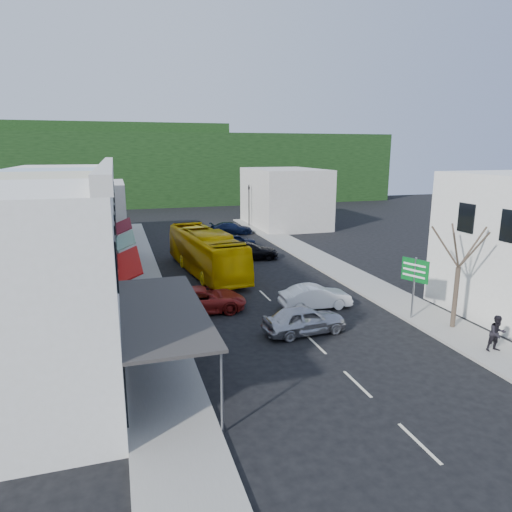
{
  "coord_description": "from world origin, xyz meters",
  "views": [
    {
      "loc": [
        -8.84,
        -22.85,
        9.24
      ],
      "look_at": [
        0.0,
        6.0,
        2.2
      ],
      "focal_mm": 32.0,
      "sensor_mm": 36.0,
      "label": 1
    }
  ],
  "objects_px": {
    "bus": "(206,253)",
    "car_red": "(202,300)",
    "direction_sign": "(413,289)",
    "traffic_signal": "(249,206)",
    "pedestrian_right": "(497,334)",
    "street_tree": "(458,268)",
    "pedestrian_left": "(150,292)",
    "car_white": "(315,297)",
    "car_silver": "(304,320)"
  },
  "relations": [
    {
      "from": "bus",
      "to": "car_red",
      "type": "bearing_deg",
      "value": -109.75
    },
    {
      "from": "direction_sign",
      "to": "traffic_signal",
      "type": "height_order",
      "value": "traffic_signal"
    },
    {
      "from": "pedestrian_right",
      "to": "street_tree",
      "type": "relative_size",
      "value": 0.25
    },
    {
      "from": "pedestrian_left",
      "to": "traffic_signal",
      "type": "relative_size",
      "value": 0.33
    },
    {
      "from": "car_white",
      "to": "pedestrian_left",
      "type": "distance_m",
      "value": 9.86
    },
    {
      "from": "car_silver",
      "to": "pedestrian_left",
      "type": "bearing_deg",
      "value": 45.65
    },
    {
      "from": "direction_sign",
      "to": "street_tree",
      "type": "xyz_separation_m",
      "value": [
        1.28,
        -1.75,
        1.57
      ]
    },
    {
      "from": "pedestrian_left",
      "to": "traffic_signal",
      "type": "height_order",
      "value": "traffic_signal"
    },
    {
      "from": "bus",
      "to": "car_silver",
      "type": "height_order",
      "value": "bus"
    },
    {
      "from": "bus",
      "to": "pedestrian_right",
      "type": "xyz_separation_m",
      "value": [
        10.05,
        -18.07,
        -0.55
      ]
    },
    {
      "from": "car_white",
      "to": "car_red",
      "type": "height_order",
      "value": "same"
    },
    {
      "from": "bus",
      "to": "direction_sign",
      "type": "bearing_deg",
      "value": -63.05
    },
    {
      "from": "pedestrian_right",
      "to": "direction_sign",
      "type": "bearing_deg",
      "value": 108.64
    },
    {
      "from": "pedestrian_right",
      "to": "direction_sign",
      "type": "height_order",
      "value": "direction_sign"
    },
    {
      "from": "pedestrian_right",
      "to": "street_tree",
      "type": "bearing_deg",
      "value": 92.44
    },
    {
      "from": "bus",
      "to": "street_tree",
      "type": "bearing_deg",
      "value": -62.79
    },
    {
      "from": "car_silver",
      "to": "pedestrian_left",
      "type": "height_order",
      "value": "pedestrian_left"
    },
    {
      "from": "car_silver",
      "to": "pedestrian_left",
      "type": "distance_m",
      "value": 9.6
    },
    {
      "from": "pedestrian_left",
      "to": "street_tree",
      "type": "xyz_separation_m",
      "value": [
        14.98,
        -8.04,
        2.37
      ]
    },
    {
      "from": "pedestrian_left",
      "to": "bus",
      "type": "bearing_deg",
      "value": -42.68
    },
    {
      "from": "car_red",
      "to": "pedestrian_left",
      "type": "height_order",
      "value": "pedestrian_left"
    },
    {
      "from": "direction_sign",
      "to": "street_tree",
      "type": "height_order",
      "value": "street_tree"
    },
    {
      "from": "car_silver",
      "to": "traffic_signal",
      "type": "height_order",
      "value": "traffic_signal"
    },
    {
      "from": "car_silver",
      "to": "direction_sign",
      "type": "bearing_deg",
      "value": -94.34
    },
    {
      "from": "car_red",
      "to": "pedestrian_right",
      "type": "distance_m",
      "value": 15.37
    },
    {
      "from": "street_tree",
      "to": "pedestrian_right",
      "type": "bearing_deg",
      "value": -93.27
    },
    {
      "from": "pedestrian_left",
      "to": "car_white",
      "type": "bearing_deg",
      "value": -115.34
    },
    {
      "from": "street_tree",
      "to": "traffic_signal",
      "type": "distance_m",
      "value": 34.81
    },
    {
      "from": "car_silver",
      "to": "pedestrian_left",
      "type": "relative_size",
      "value": 2.59
    },
    {
      "from": "car_red",
      "to": "direction_sign",
      "type": "relative_size",
      "value": 1.28
    },
    {
      "from": "car_white",
      "to": "street_tree",
      "type": "xyz_separation_m",
      "value": [
        5.56,
        -5.16,
        2.67
      ]
    },
    {
      "from": "street_tree",
      "to": "direction_sign",
      "type": "bearing_deg",
      "value": 126.17
    },
    {
      "from": "pedestrian_right",
      "to": "street_tree",
      "type": "height_order",
      "value": "street_tree"
    },
    {
      "from": "car_white",
      "to": "car_red",
      "type": "xyz_separation_m",
      "value": [
        -6.56,
        1.44,
        0.0
      ]
    },
    {
      "from": "car_red",
      "to": "traffic_signal",
      "type": "distance_m",
      "value": 30.32
    },
    {
      "from": "pedestrian_right",
      "to": "bus",
      "type": "bearing_deg",
      "value": 124.8
    },
    {
      "from": "car_white",
      "to": "street_tree",
      "type": "distance_m",
      "value": 8.04
    },
    {
      "from": "car_white",
      "to": "pedestrian_right",
      "type": "xyz_separation_m",
      "value": [
        5.38,
        -8.23,
        0.3
      ]
    },
    {
      "from": "car_silver",
      "to": "direction_sign",
      "type": "xyz_separation_m",
      "value": [
        6.4,
        -0.05,
        1.1
      ]
    },
    {
      "from": "direction_sign",
      "to": "pedestrian_left",
      "type": "bearing_deg",
      "value": 133.24
    },
    {
      "from": "direction_sign",
      "to": "traffic_signal",
      "type": "xyz_separation_m",
      "value": [
        0.2,
        33.03,
        0.78
      ]
    },
    {
      "from": "car_red",
      "to": "street_tree",
      "type": "distance_m",
      "value": 14.06
    },
    {
      "from": "car_white",
      "to": "direction_sign",
      "type": "bearing_deg",
      "value": -127.05
    },
    {
      "from": "pedestrian_left",
      "to": "direction_sign",
      "type": "height_order",
      "value": "direction_sign"
    },
    {
      "from": "car_silver",
      "to": "car_white",
      "type": "distance_m",
      "value": 3.97
    },
    {
      "from": "direction_sign",
      "to": "street_tree",
      "type": "relative_size",
      "value": 0.53
    },
    {
      "from": "car_silver",
      "to": "street_tree",
      "type": "height_order",
      "value": "street_tree"
    },
    {
      "from": "car_red",
      "to": "car_white",
      "type": "bearing_deg",
      "value": -97.77
    },
    {
      "from": "car_white",
      "to": "car_red",
      "type": "distance_m",
      "value": 6.72
    },
    {
      "from": "pedestrian_right",
      "to": "direction_sign",
      "type": "xyz_separation_m",
      "value": [
        -1.11,
        4.82,
        0.8
      ]
    }
  ]
}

